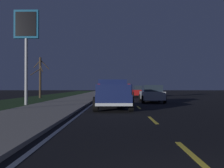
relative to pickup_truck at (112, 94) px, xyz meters
The scene contains 10 objects.
ground 13.21m from the pickup_truck, ahead, with size 144.00×144.00×0.00m, color black.
sidewalk_shoulder 13.67m from the pickup_truck, 16.78° to the left, with size 108.00×4.00×0.12m, color gray.
grass_verge 15.85m from the pickup_truck, 34.39° to the left, with size 108.00×6.00×0.01m, color #1E3819.
lane_markings 15.39m from the pickup_truck, ahead, with size 108.94×3.54×0.01m.
pickup_truck is the anchor object (origin of this frame).
sedan_red 18.81m from the pickup_truck, 10.75° to the right, with size 4.41×2.04×1.54m.
sedan_blue 26.29m from the pickup_truck, ahead, with size 4.42×2.06×1.54m.
sedan_silver 7.20m from the pickup_truck, 28.47° to the right, with size 4.43×2.06×1.54m.
gas_price_sign 8.66m from the pickup_truck, 65.82° to the left, with size 0.27×1.90×7.33m.
bare_tree_far 18.05m from the pickup_truck, 31.07° to the left, with size 1.33×2.11×5.10m.
Camera 1 is at (-2.62, 1.57, 1.40)m, focal length 40.99 mm.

